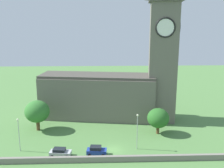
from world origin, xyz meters
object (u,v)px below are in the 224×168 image
streetlamp_west_mid (137,126)px  streetlamp_west_end (19,130)px  tree_churchyard (37,112)px  tree_by_tower (158,118)px  car_blue (96,151)px  car_silver (60,152)px  church (119,82)px

streetlamp_west_mid → streetlamp_west_end: bearing=-179.9°
streetlamp_west_end → tree_churchyard: size_ratio=0.94×
tree_by_tower → car_blue: bearing=-145.5°
car_blue → car_silver: bearing=-178.3°
car_silver → car_blue: bearing=1.7°
car_blue → streetlamp_west_mid: (8.63, 2.34, 4.21)m
church → car_silver: 27.44m
car_blue → tree_churchyard: tree_churchyard is taller
tree_by_tower → tree_churchyard: bearing=173.7°
church → streetlamp_west_mid: size_ratio=4.95×
tree_by_tower → streetlamp_west_mid: bearing=-128.2°
church → streetlamp_west_mid: church is taller
streetlamp_west_mid → tree_churchyard: bearing=154.9°
car_silver → tree_churchyard: 16.20m
tree_churchyard → tree_by_tower: 30.02m
car_blue → tree_by_tower: bearing=34.5°
car_silver → tree_by_tower: tree_by_tower is taller
church → tree_by_tower: church is taller
car_blue → tree_churchyard: (-15.04, 13.45, 3.98)m
car_silver → streetlamp_west_mid: streetlamp_west_mid is taller
car_blue → streetlamp_west_end: (-16.20, 2.28, 3.87)m
car_silver → streetlamp_west_mid: bearing=9.1°
streetlamp_west_end → streetlamp_west_mid: size_ratio=0.92×
church → car_blue: bearing=-105.1°
car_silver → streetlamp_west_end: (-8.83, 2.50, 3.98)m
church → streetlamp_west_end: (-22.09, -19.57, -5.52)m
church → car_blue: 24.50m
streetlamp_west_mid → tree_by_tower: streetlamp_west_mid is taller
streetlamp_west_end → tree_churchyard: bearing=84.1°
church → streetlamp_west_mid: (2.74, -19.52, -5.17)m
tree_by_tower → church: bearing=127.2°
car_silver → car_blue: size_ratio=1.08×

